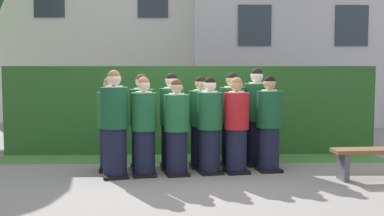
{
  "coord_description": "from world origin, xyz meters",
  "views": [
    {
      "loc": [
        -0.2,
        -8.1,
        1.77
      ],
      "look_at": [
        0.0,
        0.26,
        1.05
      ],
      "focal_mm": 47.54,
      "sensor_mm": 36.0,
      "label": 1
    }
  ],
  "objects_px": {
    "student_rear_row_1": "(142,124)",
    "student_front_row_5": "(269,126)",
    "student_front_row_0": "(115,126)",
    "student_rear_row_2": "(172,123)",
    "student_front_row_1": "(144,129)",
    "student_front_row_3": "(210,128)",
    "student_rear_row_4": "(232,122)",
    "wooden_bench": "(378,157)",
    "student_in_red_blazer": "(236,127)",
    "student_rear_row_0": "(110,126)",
    "student_rear_row_5": "(256,119)",
    "student_rear_row_3": "(201,124)",
    "student_front_row_2": "(177,130)"
  },
  "relations": [
    {
      "from": "student_rear_row_1",
      "to": "student_front_row_5",
      "type": "bearing_deg",
      "value": -5.82
    },
    {
      "from": "student_front_row_0",
      "to": "student_rear_row_1",
      "type": "xyz_separation_m",
      "value": [
        0.38,
        0.62,
        -0.04
      ]
    },
    {
      "from": "student_rear_row_2",
      "to": "student_front_row_1",
      "type": "bearing_deg",
      "value": -127.46
    },
    {
      "from": "student_front_row_3",
      "to": "student_rear_row_4",
      "type": "bearing_deg",
      "value": 54.36
    },
    {
      "from": "wooden_bench",
      "to": "student_in_red_blazer",
      "type": "bearing_deg",
      "value": 165.66
    },
    {
      "from": "student_front_row_3",
      "to": "wooden_bench",
      "type": "height_order",
      "value": "student_front_row_3"
    },
    {
      "from": "student_front_row_5",
      "to": "student_rear_row_0",
      "type": "height_order",
      "value": "student_front_row_5"
    },
    {
      "from": "student_in_red_blazer",
      "to": "student_rear_row_1",
      "type": "height_order",
      "value": "student_rear_row_1"
    },
    {
      "from": "student_rear_row_1",
      "to": "student_rear_row_5",
      "type": "height_order",
      "value": "student_rear_row_5"
    },
    {
      "from": "student_in_red_blazer",
      "to": "student_front_row_3",
      "type": "bearing_deg",
      "value": -176.22
    },
    {
      "from": "student_front_row_1",
      "to": "student_rear_row_5",
      "type": "relative_size",
      "value": 0.92
    },
    {
      "from": "student_front_row_0",
      "to": "student_front_row_3",
      "type": "height_order",
      "value": "student_front_row_0"
    },
    {
      "from": "student_rear_row_0",
      "to": "wooden_bench",
      "type": "relative_size",
      "value": 1.1
    },
    {
      "from": "student_front_row_3",
      "to": "student_rear_row_1",
      "type": "relative_size",
      "value": 0.97
    },
    {
      "from": "student_front_row_0",
      "to": "student_front_row_1",
      "type": "xyz_separation_m",
      "value": [
        0.45,
        0.1,
        -0.05
      ]
    },
    {
      "from": "student_rear_row_1",
      "to": "student_rear_row_3",
      "type": "bearing_deg",
      "value": 7.11
    },
    {
      "from": "student_front_row_1",
      "to": "student_rear_row_2",
      "type": "height_order",
      "value": "student_rear_row_2"
    },
    {
      "from": "student_front_row_2",
      "to": "student_rear_row_2",
      "type": "relative_size",
      "value": 0.95
    },
    {
      "from": "student_front_row_0",
      "to": "student_front_row_3",
      "type": "distance_m",
      "value": 1.53
    },
    {
      "from": "student_rear_row_0",
      "to": "student_front_row_3",
      "type": "bearing_deg",
      "value": -8.15
    },
    {
      "from": "student_rear_row_1",
      "to": "student_front_row_3",
      "type": "bearing_deg",
      "value": -17.79
    },
    {
      "from": "student_rear_row_4",
      "to": "student_in_red_blazer",
      "type": "bearing_deg",
      "value": -88.14
    },
    {
      "from": "student_rear_row_1",
      "to": "student_rear_row_2",
      "type": "xyz_separation_m",
      "value": [
        0.5,
        0.04,
        0.01
      ]
    },
    {
      "from": "wooden_bench",
      "to": "student_front_row_0",
      "type": "bearing_deg",
      "value": 176.37
    },
    {
      "from": "student_in_red_blazer",
      "to": "student_rear_row_0",
      "type": "relative_size",
      "value": 1.0
    },
    {
      "from": "student_rear_row_0",
      "to": "student_rear_row_3",
      "type": "height_order",
      "value": "student_rear_row_3"
    },
    {
      "from": "student_rear_row_5",
      "to": "student_front_row_1",
      "type": "bearing_deg",
      "value": -156.71
    },
    {
      "from": "student_in_red_blazer",
      "to": "student_rear_row_5",
      "type": "relative_size",
      "value": 0.92
    },
    {
      "from": "student_rear_row_2",
      "to": "student_front_row_5",
      "type": "bearing_deg",
      "value": -9.14
    },
    {
      "from": "student_rear_row_0",
      "to": "student_rear_row_1",
      "type": "xyz_separation_m",
      "value": [
        0.52,
        0.13,
        0.02
      ]
    },
    {
      "from": "student_front_row_2",
      "to": "student_rear_row_0",
      "type": "height_order",
      "value": "student_rear_row_0"
    },
    {
      "from": "student_front_row_0",
      "to": "wooden_bench",
      "type": "height_order",
      "value": "student_front_row_0"
    },
    {
      "from": "student_front_row_1",
      "to": "student_rear_row_1",
      "type": "height_order",
      "value": "student_rear_row_1"
    },
    {
      "from": "student_front_row_0",
      "to": "student_front_row_1",
      "type": "distance_m",
      "value": 0.46
    },
    {
      "from": "student_front_row_1",
      "to": "wooden_bench",
      "type": "height_order",
      "value": "student_front_row_1"
    },
    {
      "from": "student_in_red_blazer",
      "to": "student_rear_row_0",
      "type": "bearing_deg",
      "value": 174.31
    },
    {
      "from": "student_in_red_blazer",
      "to": "student_rear_row_0",
      "type": "xyz_separation_m",
      "value": [
        -2.08,
        0.21,
        -0.0
      ]
    },
    {
      "from": "student_rear_row_0",
      "to": "student_rear_row_3",
      "type": "distance_m",
      "value": 1.54
    },
    {
      "from": "student_front_row_0",
      "to": "student_front_row_3",
      "type": "xyz_separation_m",
      "value": [
        1.51,
        0.26,
        -0.06
      ]
    },
    {
      "from": "student_front_row_0",
      "to": "wooden_bench",
      "type": "xyz_separation_m",
      "value": [
        4.06,
        -0.26,
        -0.45
      ]
    },
    {
      "from": "student_rear_row_5",
      "to": "wooden_bench",
      "type": "bearing_deg",
      "value": -34.71
    },
    {
      "from": "student_rear_row_5",
      "to": "wooden_bench",
      "type": "distance_m",
      "value": 2.12
    },
    {
      "from": "student_rear_row_1",
      "to": "student_rear_row_3",
      "type": "xyz_separation_m",
      "value": [
        1.0,
        0.12,
        -0.02
      ]
    },
    {
      "from": "student_rear_row_1",
      "to": "student_front_row_1",
      "type": "bearing_deg",
      "value": -82.4
    },
    {
      "from": "student_rear_row_0",
      "to": "student_rear_row_1",
      "type": "bearing_deg",
      "value": 13.5
    },
    {
      "from": "student_front_row_1",
      "to": "student_front_row_5",
      "type": "height_order",
      "value": "student_front_row_5"
    },
    {
      "from": "student_rear_row_4",
      "to": "student_rear_row_5",
      "type": "relative_size",
      "value": 0.96
    },
    {
      "from": "student_front_row_0",
      "to": "student_rear_row_5",
      "type": "xyz_separation_m",
      "value": [
        2.36,
        0.92,
        0.01
      ]
    },
    {
      "from": "student_rear_row_0",
      "to": "student_rear_row_4",
      "type": "bearing_deg",
      "value": 9.44
    },
    {
      "from": "student_front_row_0",
      "to": "student_rear_row_1",
      "type": "bearing_deg",
      "value": 58.32
    }
  ]
}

